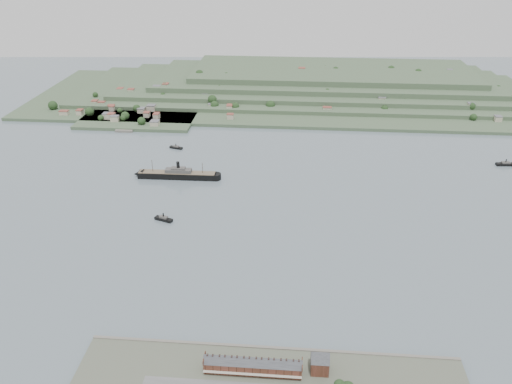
# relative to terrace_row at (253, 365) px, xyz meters

# --- Properties ---
(ground) EXTENTS (1400.00, 1400.00, 0.00)m
(ground) POSITION_rel_terrace_row_xyz_m (10.00, 168.02, -6.84)
(ground) COLOR slate
(ground) RESTS_ON ground
(terrace_row) EXTENTS (55.60, 9.80, 11.07)m
(terrace_row) POSITION_rel_terrace_row_xyz_m (0.00, 0.00, 0.00)
(terrace_row) COLOR #472719
(terrace_row) RESTS_ON ground
(gabled_building) EXTENTS (10.40, 10.18, 14.09)m
(gabled_building) POSITION_rel_terrace_row_xyz_m (37.50, 4.02, 1.34)
(gabled_building) COLOR #472719
(gabled_building) RESTS_ON ground
(far_peninsula) EXTENTS (760.00, 309.00, 30.00)m
(far_peninsula) POSITION_rel_terrace_row_xyz_m (37.91, 561.12, 5.04)
(far_peninsula) COLOR #344A31
(far_peninsula) RESTS_ON ground
(steamship) EXTENTS (90.17, 11.54, 21.64)m
(steamship) POSITION_rel_terrace_row_xyz_m (-101.33, 247.03, -2.84)
(steamship) COLOR black
(steamship) RESTS_ON ground
(tugboat) EXTENTS (17.06, 9.70, 7.44)m
(tugboat) POSITION_rel_terrace_row_xyz_m (-92.24, 162.79, -5.03)
(tugboat) COLOR black
(tugboat) RESTS_ON ground
(ferry_west) EXTENTS (16.18, 8.65, 5.85)m
(ferry_west) POSITION_rel_terrace_row_xyz_m (-117.92, 323.93, -5.43)
(ferry_west) COLOR black
(ferry_west) RESTS_ON ground
(ferry_east) EXTENTS (19.80, 6.63, 7.31)m
(ferry_east) POSITION_rel_terrace_row_xyz_m (245.47, 306.47, -5.08)
(ferry_east) COLOR black
(ferry_east) RESTS_ON ground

